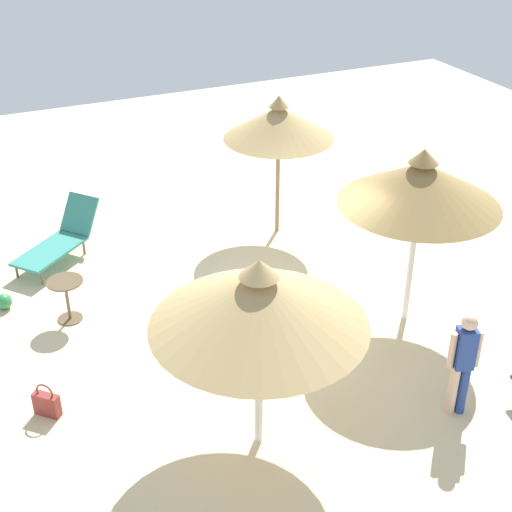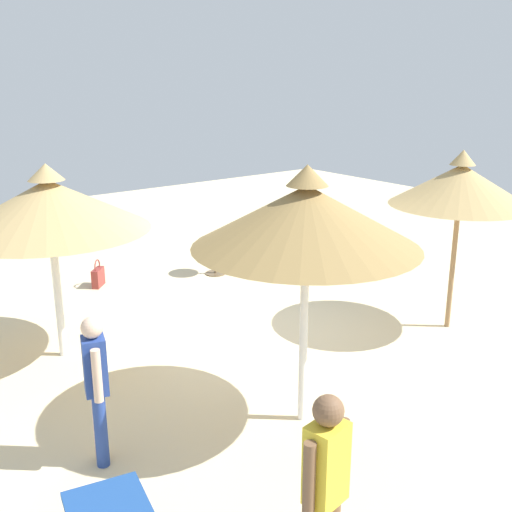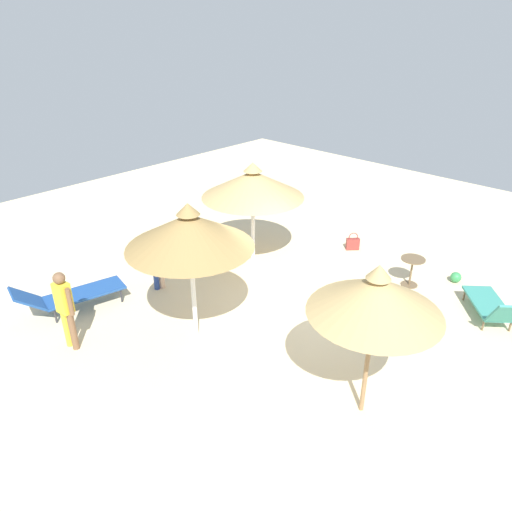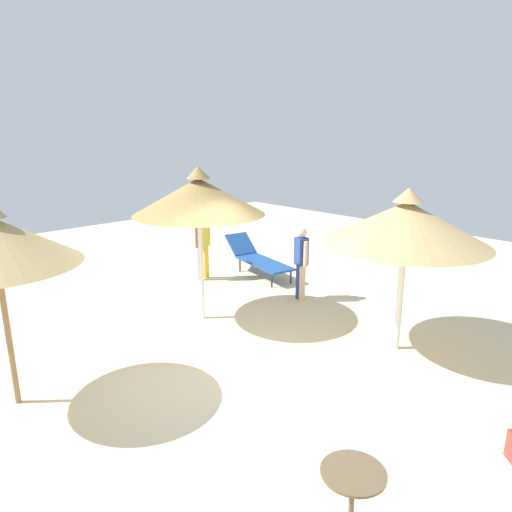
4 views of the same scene
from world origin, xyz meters
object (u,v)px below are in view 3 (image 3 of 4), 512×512
at_px(person_standing_near_left, 65,306).
at_px(beach_ball, 456,277).
at_px(parasol_umbrella_near_right, 376,296).
at_px(lounge_chair_edge, 69,295).
at_px(handbag, 353,243).
at_px(side_table_round, 412,267).
at_px(parasol_umbrella_far_right, 189,231).
at_px(person_standing_back, 157,256).
at_px(lounge_chair_center, 494,307).
at_px(parasol_umbrella_front, 253,184).

bearing_deg(person_standing_near_left, beach_ball, -29.82).
height_order(parasol_umbrella_near_right, lounge_chair_edge, parasol_umbrella_near_right).
bearing_deg(handbag, parasol_umbrella_near_right, -145.48).
height_order(handbag, beach_ball, handbag).
bearing_deg(handbag, side_table_round, -109.03).
xyz_separation_m(lounge_chair_edge, beach_ball, (7.17, -5.69, -0.29)).
relative_size(parasol_umbrella_far_right, side_table_round, 4.01).
xyz_separation_m(lounge_chair_edge, person_standing_back, (1.95, -0.61, 0.46)).
xyz_separation_m(parasol_umbrella_far_right, lounge_chair_center, (4.66, -4.22, -1.96)).
relative_size(parasol_umbrella_near_right, lounge_chair_edge, 1.14).
bearing_deg(parasol_umbrella_far_right, parasol_umbrella_near_right, -80.82).
height_order(parasol_umbrella_near_right, person_standing_near_left, parasol_umbrella_near_right).
distance_m(parasol_umbrella_near_right, lounge_chair_center, 4.52).
distance_m(parasol_umbrella_near_right, beach_ball, 5.73).
bearing_deg(side_table_round, person_standing_near_left, 151.65).
distance_m(parasol_umbrella_front, side_table_round, 4.39).
relative_size(parasol_umbrella_front, lounge_chair_center, 1.46).
bearing_deg(lounge_chair_edge, beach_ball, -38.44).
distance_m(person_standing_back, beach_ball, 7.32).
xyz_separation_m(person_standing_back, side_table_round, (4.30, -4.32, -0.39)).
distance_m(parasol_umbrella_far_right, handbag, 6.09).
xyz_separation_m(parasol_umbrella_near_right, person_standing_back, (0.08, 5.71, -1.35)).
height_order(lounge_chair_edge, side_table_round, lounge_chair_edge).
distance_m(lounge_chair_edge, lounge_chair_center, 9.17).
height_order(lounge_chair_center, handbag, lounge_chair_center).
relative_size(parasol_umbrella_near_right, parasol_umbrella_front, 1.02).
height_order(parasol_umbrella_far_right, person_standing_back, parasol_umbrella_far_right).
distance_m(parasol_umbrella_near_right, side_table_round, 4.90).
height_order(lounge_chair_edge, lounge_chair_center, lounge_chair_center).
distance_m(parasol_umbrella_near_right, parasol_umbrella_front, 5.78).
relative_size(parasol_umbrella_far_right, beach_ball, 11.04).
distance_m(lounge_chair_center, handbag, 4.29).
relative_size(parasol_umbrella_front, person_standing_back, 1.70).
distance_m(lounge_chair_edge, person_standing_back, 2.09).
xyz_separation_m(parasol_umbrella_front, person_standing_back, (-2.63, 0.61, -1.26)).
xyz_separation_m(parasol_umbrella_near_right, handbag, (5.10, 3.51, -2.04)).
relative_size(lounge_chair_edge, side_table_round, 3.30).
height_order(person_standing_near_left, person_standing_back, person_standing_near_left).
bearing_deg(parasol_umbrella_far_right, person_standing_near_left, 141.51).
height_order(lounge_chair_center, side_table_round, lounge_chair_center).
bearing_deg(handbag, lounge_chair_center, -103.72).
distance_m(parasol_umbrella_front, lounge_chair_center, 6.16).
relative_size(parasol_umbrella_front, handbag, 5.20).
height_order(person_standing_back, beach_ball, person_standing_back).
bearing_deg(lounge_chair_center, side_table_round, 82.06).
distance_m(person_standing_near_left, handbag, 7.80).
distance_m(lounge_chair_center, person_standing_near_left, 8.75).
height_order(parasol_umbrella_near_right, side_table_round, parasol_umbrella_near_right).
height_order(parasol_umbrella_far_right, side_table_round, parasol_umbrella_far_right).
xyz_separation_m(side_table_round, beach_ball, (0.92, -0.76, -0.36)).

